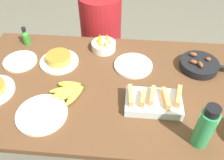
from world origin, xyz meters
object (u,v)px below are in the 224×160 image
at_px(banana_bunch, 71,90).
at_px(hot_sauce_bottle, 26,37).
at_px(skillet, 200,65).
at_px(frittata_plate_center, 59,60).
at_px(empty_plate_far_left, 42,114).
at_px(melon_tray, 154,102).
at_px(water_bottle, 205,127).
at_px(empty_plate_near_front, 20,61).
at_px(fruit_bowl_citrus, 104,45).
at_px(empty_plate_far_right, 133,65).
at_px(person_figure, 102,45).

xyz_separation_m(banana_bunch, hot_sauce_bottle, (-0.41, 0.45, 0.04)).
xyz_separation_m(skillet, frittata_plate_center, (-0.89, -0.02, -0.00)).
height_order(empty_plate_far_left, hot_sauce_bottle, hot_sauce_bottle).
bearing_deg(frittata_plate_center, melon_tray, -27.72).
height_order(skillet, hot_sauce_bottle, hot_sauce_bottle).
bearing_deg(skillet, hot_sauce_bottle, -178.25).
relative_size(melon_tray, hot_sauce_bottle, 2.26).
height_order(water_bottle, hot_sauce_bottle, water_bottle).
distance_m(empty_plate_near_front, fruit_bowl_citrus, 0.56).
xyz_separation_m(frittata_plate_center, empty_plate_near_front, (-0.25, -0.02, -0.02)).
relative_size(empty_plate_far_right, person_figure, 0.20).
relative_size(banana_bunch, empty_plate_far_left, 0.77).
bearing_deg(skillet, empty_plate_far_left, -143.09).
bearing_deg(empty_plate_near_front, water_bottle, -25.21).
xyz_separation_m(empty_plate_far_right, hot_sauce_bottle, (-0.76, 0.18, 0.05)).
xyz_separation_m(hot_sauce_bottle, person_figure, (0.48, 0.33, -0.27)).
relative_size(fruit_bowl_citrus, water_bottle, 0.66).
relative_size(skillet, empty_plate_near_front, 1.86).
bearing_deg(banana_bunch, water_bottle, -21.07).
bearing_deg(melon_tray, fruit_bowl_citrus, 123.91).
bearing_deg(person_figure, skillet, -35.72).
bearing_deg(skillet, empty_plate_far_right, -167.76).
height_order(empty_plate_near_front, empty_plate_far_left, same).
xyz_separation_m(skillet, fruit_bowl_citrus, (-0.62, 0.15, 0.01)).
xyz_separation_m(banana_bunch, empty_plate_near_front, (-0.39, 0.24, -0.01)).
distance_m(frittata_plate_center, empty_plate_near_front, 0.26).
xyz_separation_m(frittata_plate_center, empty_plate_far_right, (0.48, 0.01, -0.02)).
relative_size(skillet, hot_sauce_bottle, 3.02).
distance_m(empty_plate_near_front, empty_plate_far_left, 0.49).
bearing_deg(frittata_plate_center, empty_plate_far_left, -87.86).
bearing_deg(person_figure, water_bottle, -60.10).
distance_m(banana_bunch, fruit_bowl_citrus, 0.45).
xyz_separation_m(empty_plate_far_left, person_figure, (0.19, 0.95, -0.22)).
bearing_deg(fruit_bowl_citrus, empty_plate_far_left, -113.11).
bearing_deg(hot_sauce_bottle, person_figure, 34.34).
distance_m(melon_tray, empty_plate_near_front, 0.90).
distance_m(fruit_bowl_citrus, person_figure, 0.43).
height_order(empty_plate_near_front, empty_plate_far_right, same).
height_order(water_bottle, person_figure, person_figure).
distance_m(banana_bunch, hot_sauce_bottle, 0.61).
height_order(banana_bunch, fruit_bowl_citrus, fruit_bowl_citrus).
bearing_deg(person_figure, hot_sauce_bottle, -145.66).
relative_size(empty_plate_near_front, water_bottle, 0.86).
bearing_deg(empty_plate_near_front, empty_plate_far_left, -56.52).
xyz_separation_m(banana_bunch, water_bottle, (0.67, -0.26, 0.10)).
bearing_deg(empty_plate_far_right, melon_tray, -70.20).
xyz_separation_m(skillet, empty_plate_near_front, (-1.15, -0.04, -0.02)).
xyz_separation_m(empty_plate_far_right, fruit_bowl_citrus, (-0.21, 0.16, 0.03)).
bearing_deg(person_figure, empty_plate_far_right, -61.97).
distance_m(water_bottle, hot_sauce_bottle, 1.29).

